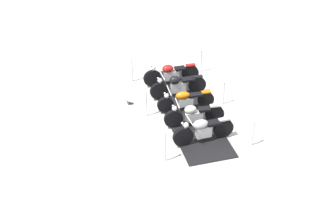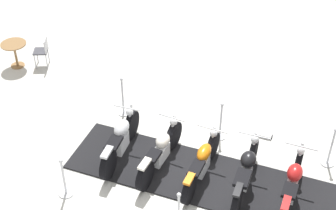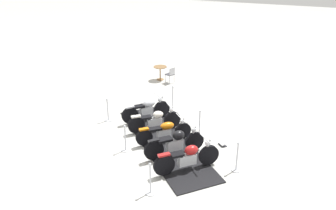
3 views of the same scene
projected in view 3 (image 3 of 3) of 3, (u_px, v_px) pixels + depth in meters
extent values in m
plane|color=silver|center=(164.00, 142.00, 13.06)|extent=(80.00, 80.00, 0.00)
cube|color=black|center=(164.00, 142.00, 13.06)|extent=(5.50, 5.64, 0.04)
cylinder|color=black|center=(209.00, 155.00, 11.50)|extent=(0.60, 0.59, 0.71)
cylinder|color=black|center=(164.00, 165.00, 10.95)|extent=(0.60, 0.59, 0.71)
cube|color=silver|center=(187.00, 159.00, 11.21)|extent=(0.59, 0.58, 0.37)
ellipsoid|color=#AD1919|center=(191.00, 150.00, 11.13)|extent=(0.56, 0.56, 0.32)
cube|color=black|center=(177.00, 154.00, 10.98)|extent=(0.50, 0.50, 0.08)
cube|color=#AD1919|center=(164.00, 155.00, 10.79)|extent=(0.39, 0.38, 0.06)
cylinder|color=silver|center=(207.00, 148.00, 11.35)|extent=(0.27, 0.27, 0.61)
cylinder|color=silver|center=(205.00, 139.00, 11.17)|extent=(0.52, 0.52, 0.04)
sphere|color=silver|center=(208.00, 143.00, 11.28)|extent=(0.18, 0.18, 0.18)
cylinder|color=black|center=(194.00, 141.00, 12.35)|extent=(0.60, 0.57, 0.71)
cylinder|color=black|center=(154.00, 150.00, 11.77)|extent=(0.60, 0.57, 0.71)
cube|color=silver|center=(175.00, 145.00, 12.05)|extent=(0.58, 0.56, 0.40)
ellipsoid|color=black|center=(179.00, 135.00, 11.96)|extent=(0.55, 0.54, 0.34)
cube|color=black|center=(164.00, 140.00, 11.78)|extent=(0.59, 0.58, 0.08)
cube|color=black|center=(154.00, 141.00, 11.62)|extent=(0.38, 0.37, 0.06)
cylinder|color=silver|center=(193.00, 134.00, 12.20)|extent=(0.25, 0.24, 0.61)
cylinder|color=silver|center=(191.00, 125.00, 12.03)|extent=(0.51, 0.55, 0.04)
sphere|color=silver|center=(194.00, 130.00, 12.15)|extent=(0.18, 0.18, 0.18)
cylinder|color=black|center=(183.00, 130.00, 13.17)|extent=(0.53, 0.54, 0.63)
cylinder|color=black|center=(144.00, 137.00, 12.67)|extent=(0.53, 0.54, 0.63)
cube|color=silver|center=(164.00, 133.00, 12.91)|extent=(0.52, 0.53, 0.34)
ellipsoid|color=#D16B0F|center=(167.00, 126.00, 12.83)|extent=(0.58, 0.59, 0.28)
cube|color=black|center=(155.00, 129.00, 12.69)|extent=(0.54, 0.55, 0.08)
cube|color=#D16B0F|center=(144.00, 129.00, 12.53)|extent=(0.35, 0.36, 0.06)
cylinder|color=silver|center=(181.00, 125.00, 13.04)|extent=(0.24, 0.24, 0.54)
cylinder|color=silver|center=(180.00, 117.00, 12.88)|extent=(0.55, 0.53, 0.04)
sphere|color=silver|center=(182.00, 121.00, 12.99)|extent=(0.18, 0.18, 0.18)
cylinder|color=black|center=(172.00, 120.00, 13.96)|extent=(0.55, 0.60, 0.68)
cylinder|color=black|center=(136.00, 125.00, 13.53)|extent=(0.55, 0.60, 0.68)
cube|color=silver|center=(155.00, 122.00, 13.74)|extent=(0.57, 0.60, 0.34)
ellipsoid|color=silver|center=(158.00, 115.00, 13.66)|extent=(0.51, 0.52, 0.30)
cube|color=black|center=(146.00, 117.00, 13.53)|extent=(0.48, 0.49, 0.08)
cube|color=silver|center=(136.00, 116.00, 13.38)|extent=(0.37, 0.39, 0.06)
cylinder|color=silver|center=(171.00, 113.00, 13.83)|extent=(0.22, 0.24, 0.59)
cylinder|color=silver|center=(169.00, 106.00, 13.66)|extent=(0.51, 0.46, 0.04)
sphere|color=silver|center=(172.00, 110.00, 13.78)|extent=(0.18, 0.18, 0.18)
cylinder|color=black|center=(162.00, 109.00, 14.87)|extent=(0.63, 0.56, 0.71)
cylinder|color=black|center=(130.00, 115.00, 14.29)|extent=(0.63, 0.56, 0.71)
cube|color=silver|center=(146.00, 111.00, 14.56)|extent=(0.55, 0.52, 0.40)
ellipsoid|color=#B7BAC1|center=(149.00, 103.00, 14.48)|extent=(0.61, 0.59, 0.31)
cube|color=black|center=(138.00, 106.00, 14.30)|extent=(0.56, 0.53, 0.08)
cube|color=#B7BAC1|center=(130.00, 107.00, 14.13)|extent=(0.40, 0.38, 0.06)
cylinder|color=silver|center=(160.00, 103.00, 14.71)|extent=(0.31, 0.28, 0.59)
cylinder|color=silver|center=(158.00, 96.00, 14.52)|extent=(0.48, 0.55, 0.04)
sphere|color=silver|center=(160.00, 100.00, 14.65)|extent=(0.18, 0.18, 0.18)
cylinder|color=silver|center=(126.00, 150.00, 12.53)|extent=(0.35, 0.35, 0.03)
cylinder|color=silver|center=(125.00, 139.00, 12.33)|extent=(0.05, 0.05, 0.92)
sphere|color=silver|center=(124.00, 126.00, 12.13)|extent=(0.09, 0.09, 0.09)
cylinder|color=silver|center=(108.00, 120.00, 14.74)|extent=(0.35, 0.35, 0.03)
cylinder|color=silver|center=(108.00, 110.00, 14.55)|extent=(0.05, 0.05, 0.92)
sphere|color=silver|center=(107.00, 100.00, 14.34)|extent=(0.09, 0.09, 0.09)
cylinder|color=silver|center=(173.00, 109.00, 15.81)|extent=(0.30, 0.30, 0.03)
cylinder|color=silver|center=(173.00, 98.00, 15.59)|extent=(0.05, 0.05, 1.04)
sphere|color=silver|center=(173.00, 87.00, 15.36)|extent=(0.09, 0.09, 0.09)
cylinder|color=silver|center=(199.00, 134.00, 13.59)|extent=(0.30, 0.30, 0.03)
cylinder|color=silver|center=(200.00, 123.00, 13.39)|extent=(0.05, 0.05, 0.96)
sphere|color=silver|center=(200.00, 111.00, 13.18)|extent=(0.09, 0.09, 0.09)
cylinder|color=silver|center=(236.00, 170.00, 11.38)|extent=(0.32, 0.32, 0.03)
cylinder|color=silver|center=(237.00, 157.00, 11.18)|extent=(0.05, 0.05, 0.97)
sphere|color=silver|center=(238.00, 143.00, 10.97)|extent=(0.09, 0.09, 0.09)
cylinder|color=silver|center=(151.00, 192.00, 10.31)|extent=(0.35, 0.35, 0.03)
cylinder|color=silver|center=(150.00, 179.00, 10.11)|extent=(0.05, 0.05, 0.96)
sphere|color=silver|center=(150.00, 164.00, 9.90)|extent=(0.09, 0.09, 0.09)
cube|color=#333338|center=(222.00, 145.00, 12.85)|extent=(0.38, 0.38, 0.02)
cube|color=white|center=(223.00, 142.00, 12.80)|extent=(0.37, 0.37, 0.12)
cylinder|color=olive|center=(160.00, 79.00, 19.44)|extent=(0.41, 0.41, 0.02)
cylinder|color=olive|center=(160.00, 73.00, 19.29)|extent=(0.07, 0.07, 0.72)
cylinder|color=olive|center=(160.00, 67.00, 19.13)|extent=(0.74, 0.74, 0.03)
cylinder|color=#B7B7BC|center=(165.00, 79.00, 18.86)|extent=(0.03, 0.03, 0.48)
cylinder|color=#B7B7BC|center=(170.00, 77.00, 19.08)|extent=(0.03, 0.03, 0.48)
cylinder|color=#B7B7BC|center=(170.00, 80.00, 18.64)|extent=(0.03, 0.03, 0.48)
cylinder|color=#B7B7BC|center=(174.00, 79.00, 18.86)|extent=(0.03, 0.03, 0.48)
cube|color=#3F3F47|center=(170.00, 74.00, 18.76)|extent=(0.52, 0.52, 0.04)
cube|color=#B7B7BC|center=(172.00, 71.00, 18.55)|extent=(0.38, 0.17, 0.38)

